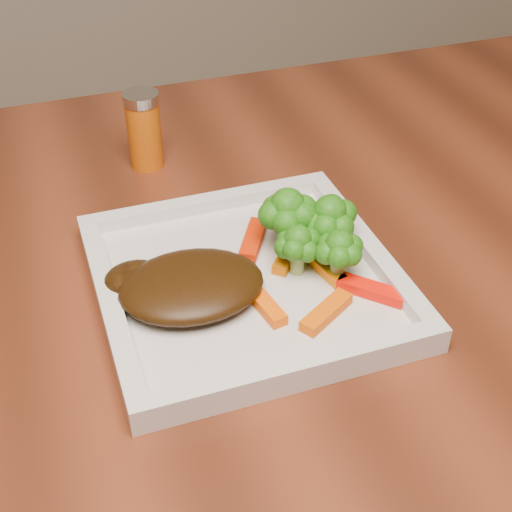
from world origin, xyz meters
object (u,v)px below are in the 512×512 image
object	(u,v)px
dining_table	(224,506)
spice_shaker	(144,130)
plate	(246,284)
steak	(191,286)

from	to	relation	value
dining_table	spice_shaker	xyz separation A→B (m)	(-0.01, 0.23, 0.42)
plate	spice_shaker	distance (m)	0.26
steak	spice_shaker	xyz separation A→B (m)	(0.02, 0.27, 0.02)
dining_table	plate	xyz separation A→B (m)	(0.03, -0.02, 0.38)
dining_table	plate	distance (m)	0.38
dining_table	steak	bearing A→B (deg)	-130.64
dining_table	steak	xyz separation A→B (m)	(-0.03, -0.03, 0.40)
spice_shaker	steak	bearing A→B (deg)	-93.53
steak	spice_shaker	world-z (taller)	spice_shaker
dining_table	spice_shaker	size ratio (longest dim) A/B	17.39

